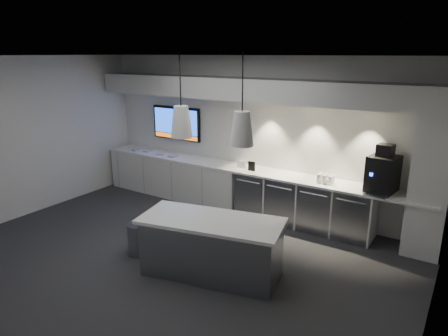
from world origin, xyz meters
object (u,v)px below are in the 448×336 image
Objects in this scene: island at (211,247)px; coffee_machine at (383,172)px; bin at (139,239)px; wall_tv at (176,123)px.

coffee_machine reaches higher than island.
coffee_machine is at bearing 38.53° from bin.
bin is (1.37, -2.66, -1.31)m from wall_tv.
bin is 4.00m from coffee_machine.
bin is at bearing 172.33° from island.
bin is (-1.30, -0.11, -0.17)m from island.
wall_tv is 2.51× the size of bin.
coffee_machine reaches higher than bin.
wall_tv reaches higher than bin.
island is at bearing -43.65° from wall_tv.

